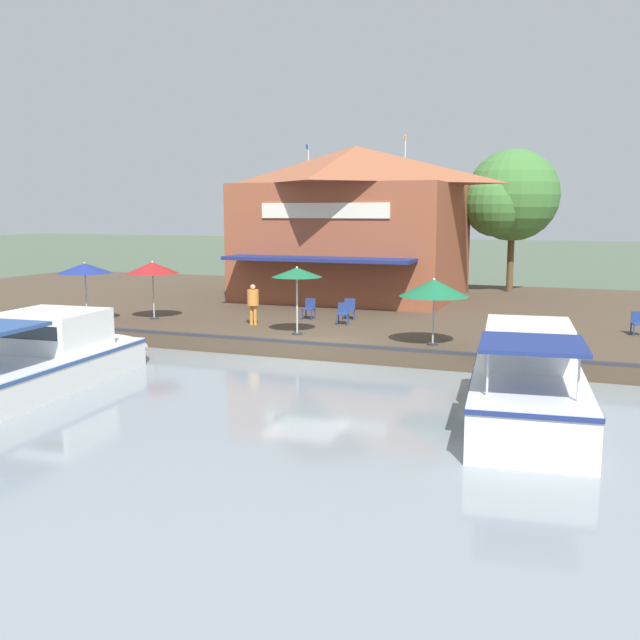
# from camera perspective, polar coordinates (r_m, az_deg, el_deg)

# --- Properties ---
(ground_plane) EXTENTS (220.00, 220.00, 0.00)m
(ground_plane) POSITION_cam_1_polar(r_m,az_deg,el_deg) (24.02, -1.15, -3.39)
(ground_plane) COLOR #4C5B47
(quay_deck) EXTENTS (22.00, 56.00, 0.60)m
(quay_deck) POSITION_cam_1_polar(r_m,az_deg,el_deg) (34.26, 5.74, 0.71)
(quay_deck) COLOR #4C3D2D
(quay_deck) RESTS_ON ground
(quay_edge_fender) EXTENTS (0.20, 50.40, 0.10)m
(quay_edge_fender) POSITION_cam_1_polar(r_m,az_deg,el_deg) (23.98, -1.07, -1.82)
(quay_edge_fender) COLOR #2D2D33
(quay_edge_fender) RESTS_ON quay_deck
(waterfront_restaurant) EXTENTS (11.15, 10.87, 8.18)m
(waterfront_restaurant) POSITION_cam_1_polar(r_m,az_deg,el_deg) (37.13, 2.82, 7.91)
(waterfront_restaurant) COLOR brown
(waterfront_restaurant) RESTS_ON quay_deck
(patio_umbrella_by_entrance) EXTENTS (2.16, 2.16, 2.40)m
(patio_umbrella_by_entrance) POSITION_cam_1_polar(r_m,az_deg,el_deg) (30.18, -13.26, 4.09)
(patio_umbrella_by_entrance) COLOR #B7B7B7
(patio_umbrella_by_entrance) RESTS_ON quay_deck
(patio_umbrella_mid_patio_right) EXTENTS (2.30, 2.30, 2.24)m
(patio_umbrella_mid_patio_right) POSITION_cam_1_polar(r_m,az_deg,el_deg) (23.87, 9.10, 2.56)
(patio_umbrella_mid_patio_right) COLOR #B7B7B7
(patio_umbrella_mid_patio_right) RESTS_ON quay_deck
(patio_umbrella_near_quay_edge) EXTENTS (1.81, 1.81, 2.47)m
(patio_umbrella_near_quay_edge) POSITION_cam_1_polar(r_m,az_deg,el_deg) (25.57, -1.86, 3.81)
(patio_umbrella_near_quay_edge) COLOR #B7B7B7
(patio_umbrella_near_quay_edge) RESTS_ON quay_deck
(patio_umbrella_far_corner) EXTENTS (2.14, 2.14, 2.42)m
(patio_umbrella_far_corner) POSITION_cam_1_polar(r_m,az_deg,el_deg) (29.98, -18.31, 3.95)
(patio_umbrella_far_corner) COLOR #B7B7B7
(patio_umbrella_far_corner) RESTS_ON quay_deck
(cafe_chair_mid_patio) EXTENTS (0.45, 0.45, 0.85)m
(cafe_chair_mid_patio) POSITION_cam_1_polar(r_m,az_deg,el_deg) (29.50, -0.87, 0.99)
(cafe_chair_mid_patio) COLOR navy
(cafe_chair_mid_patio) RESTS_ON quay_deck
(cafe_chair_far_corner_seat) EXTENTS (0.52, 0.52, 0.85)m
(cafe_chair_far_corner_seat) POSITION_cam_1_polar(r_m,az_deg,el_deg) (28.12, 1.86, 0.61)
(cafe_chair_far_corner_seat) COLOR navy
(cafe_chair_far_corner_seat) RESTS_ON quay_deck
(cafe_chair_beside_entrance) EXTENTS (0.52, 0.52, 0.85)m
(cafe_chair_beside_entrance) POSITION_cam_1_polar(r_m,az_deg,el_deg) (28.10, 24.11, -0.15)
(cafe_chair_beside_entrance) COLOR navy
(cafe_chair_beside_entrance) RESTS_ON quay_deck
(cafe_chair_back_row_seat) EXTENTS (0.52, 0.52, 0.85)m
(cafe_chair_back_row_seat) POSITION_cam_1_polar(r_m,az_deg,el_deg) (29.49, 2.38, 0.99)
(cafe_chair_back_row_seat) COLOR navy
(cafe_chair_back_row_seat) RESTS_ON quay_deck
(person_at_quay_edge) EXTENTS (0.45, 0.45, 1.60)m
(person_at_quay_edge) POSITION_cam_1_polar(r_m,az_deg,el_deg) (28.02, -5.38, 1.62)
(person_at_quay_edge) COLOR orange
(person_at_quay_edge) RESTS_ON quay_deck
(motorboat_fourth_along) EXTENTS (8.00, 3.30, 2.22)m
(motorboat_fourth_along) POSITION_cam_1_polar(r_m,az_deg,el_deg) (18.23, 16.23, -4.76)
(motorboat_fourth_along) COLOR white
(motorboat_fourth_along) RESTS_ON river_water
(motorboat_nearest_quay) EXTENTS (9.10, 3.78, 2.05)m
(motorboat_nearest_quay) POSITION_cam_1_polar(r_m,az_deg,el_deg) (22.29, -21.22, -2.90)
(motorboat_nearest_quay) COLOR white
(motorboat_nearest_quay) RESTS_ON river_water
(mooring_post) EXTENTS (0.22, 0.22, 0.99)m
(mooring_post) POSITION_cam_1_polar(r_m,az_deg,el_deg) (22.48, 18.52, -1.80)
(mooring_post) COLOR #473323
(mooring_post) RESTS_ON quay_deck
(tree_downstream_bank) EXTENTS (4.66, 4.44, 7.26)m
(tree_downstream_bank) POSITION_cam_1_polar(r_m,az_deg,el_deg) (43.44, 2.73, 9.32)
(tree_downstream_bank) COLOR brown
(tree_downstream_bank) RESTS_ON quay_deck
(tree_upstream_bank) EXTENTS (5.26, 5.01, 7.81)m
(tree_upstream_bank) POSITION_cam_1_polar(r_m,az_deg,el_deg) (40.76, 14.87, 9.45)
(tree_upstream_bank) COLOR brown
(tree_upstream_bank) RESTS_ON quay_deck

